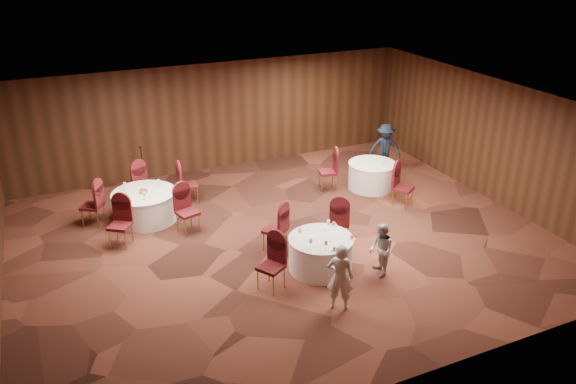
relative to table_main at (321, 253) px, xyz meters
name	(u,v)px	position (x,y,z in m)	size (l,w,h in m)	color
ground	(284,239)	(-0.20, 1.48, -0.38)	(12.00, 12.00, 0.00)	black
room_shell	(283,161)	(-0.20, 1.48, 1.59)	(12.00, 12.00, 12.00)	silver
table_main	(321,253)	(0.00, 0.00, 0.00)	(1.37, 1.37, 0.74)	white
table_left	(145,206)	(-2.93, 3.84, 0.00)	(1.58, 1.58, 0.74)	white
table_right	(372,175)	(3.26, 3.21, 0.00)	(1.32, 1.32, 0.74)	white
chairs_main	(297,238)	(-0.27, 0.61, 0.12)	(2.93, 2.12, 1.00)	#450D15
chairs_left	(145,201)	(-2.92, 3.83, 0.12)	(3.10, 3.00, 1.00)	#450D15
chairs_right	(364,180)	(2.74, 2.78, 0.12)	(1.96, 2.48, 1.00)	#450D15
tabletop_main	(328,235)	(0.11, -0.10, 0.46)	(1.07, 1.11, 0.22)	silver
tabletop_left	(143,189)	(-2.94, 3.83, 0.45)	(0.88, 0.85, 0.22)	silver
tabletop_right	(384,160)	(3.44, 2.92, 0.52)	(0.08, 0.08, 0.22)	silver
mic_stand	(145,183)	(-2.68, 5.17, 0.03)	(0.24, 0.24, 1.45)	black
woman_a	(340,277)	(-0.31, -1.38, 0.31)	(0.50, 0.33, 1.37)	silver
woman_b	(381,250)	(1.03, -0.70, 0.21)	(0.57, 0.45, 1.18)	#B1B1B6
man_c	(385,148)	(4.28, 4.16, 0.35)	(0.94, 0.54, 1.46)	black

